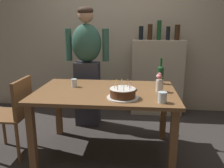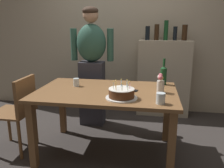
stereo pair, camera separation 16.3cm
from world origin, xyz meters
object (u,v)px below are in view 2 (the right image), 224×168
(wine_bottle, at_px, (163,75))
(flower_vase, at_px, (160,84))
(dining_chair, at_px, (19,108))
(water_glass_near, at_px, (161,98))
(water_glass_far, at_px, (76,82))
(birthday_cake, at_px, (122,94))
(cell_phone, at_px, (131,90))
(person_man_bearded, at_px, (92,65))

(wine_bottle, bearing_deg, flower_vase, -97.06)
(dining_chair, bearing_deg, water_glass_near, 81.79)
(water_glass_near, distance_m, water_glass_far, 1.04)
(birthday_cake, bearing_deg, dining_chair, 173.91)
(wine_bottle, xyz_separation_m, cell_phone, (-0.35, -0.32, -0.11))
(water_glass_far, distance_m, person_man_bearded, 0.66)
(water_glass_near, height_order, flower_vase, flower_vase)
(wine_bottle, distance_m, dining_chair, 1.70)
(flower_vase, bearing_deg, cell_phone, 176.20)
(cell_phone, bearing_deg, birthday_cake, -87.52)
(water_glass_near, relative_size, wine_bottle, 0.33)
(water_glass_far, height_order, person_man_bearded, person_man_bearded)
(water_glass_far, relative_size, wine_bottle, 0.30)
(dining_chair, bearing_deg, cell_phone, 97.29)
(dining_chair, bearing_deg, person_man_bearded, 145.09)
(person_man_bearded, height_order, dining_chair, person_man_bearded)
(wine_bottle, xyz_separation_m, person_man_bearded, (-0.97, 0.41, 0.01))
(wine_bottle, xyz_separation_m, dining_chair, (-1.60, -0.48, -0.34))
(birthday_cake, xyz_separation_m, dining_chair, (-1.18, 0.13, -0.27))
(water_glass_far, distance_m, cell_phone, 0.64)
(birthday_cake, height_order, water_glass_far, birthday_cake)
(birthday_cake, distance_m, flower_vase, 0.46)
(flower_vase, distance_m, dining_chair, 1.59)
(water_glass_far, bearing_deg, dining_chair, -158.82)
(wine_bottle, bearing_deg, cell_phone, -137.30)
(water_glass_far, xyz_separation_m, person_man_bearded, (0.02, 0.66, 0.09))
(water_glass_near, xyz_separation_m, water_glass_far, (-0.94, 0.46, -0.00))
(water_glass_far, distance_m, wine_bottle, 1.02)
(wine_bottle, distance_m, person_man_bearded, 1.05)
(birthday_cake, height_order, flower_vase, flower_vase)
(water_glass_near, height_order, cell_phone, water_glass_near)
(birthday_cake, bearing_deg, water_glass_near, -14.88)
(water_glass_far, bearing_deg, flower_vase, -5.86)
(cell_phone, bearing_deg, flower_vase, 11.34)
(cell_phone, bearing_deg, water_glass_far, -171.73)
(dining_chair, bearing_deg, water_glass_far, 111.18)
(wine_bottle, relative_size, person_man_bearded, 0.19)
(water_glass_near, height_order, person_man_bearded, person_man_bearded)
(birthday_cake, xyz_separation_m, person_man_bearded, (-0.56, 1.02, 0.09))
(cell_phone, xyz_separation_m, person_man_bearded, (-0.62, 0.73, 0.13))
(flower_vase, bearing_deg, dining_chair, -174.90)
(person_man_bearded, xyz_separation_m, dining_chair, (-0.62, -0.89, -0.36))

